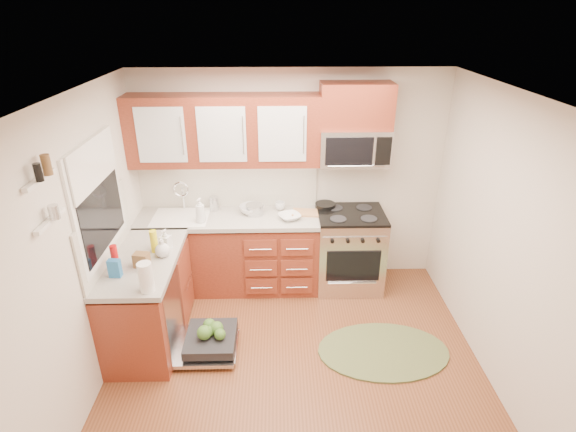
{
  "coord_description": "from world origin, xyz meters",
  "views": [
    {
      "loc": [
        -0.15,
        -3.16,
        3.09
      ],
      "look_at": [
        -0.05,
        0.85,
        1.2
      ],
      "focal_mm": 28.0,
      "sensor_mm": 36.0,
      "label": 1
    }
  ],
  "objects_px": {
    "microwave": "(354,146)",
    "paper_towel_roll": "(146,277)",
    "skillet": "(325,205)",
    "dishwasher": "(207,342)",
    "sink": "(182,227)",
    "stock_pot": "(255,210)",
    "rug": "(383,351)",
    "bowl_a": "(290,217)",
    "bowl_b": "(252,209)",
    "cup": "(280,206)",
    "cutting_board": "(306,213)",
    "upper_cabinets": "(224,130)",
    "range": "(349,250)"
  },
  "relations": [
    {
      "from": "bowl_a",
      "to": "bowl_b",
      "type": "xyz_separation_m",
      "value": [
        -0.43,
        0.17,
        0.02
      ]
    },
    {
      "from": "dishwasher",
      "to": "paper_towel_roll",
      "type": "height_order",
      "value": "paper_towel_roll"
    },
    {
      "from": "sink",
      "to": "dishwasher",
      "type": "bearing_deg",
      "value": -70.8
    },
    {
      "from": "bowl_b",
      "to": "cup",
      "type": "relative_size",
      "value": 2.38
    },
    {
      "from": "microwave",
      "to": "sink",
      "type": "xyz_separation_m",
      "value": [
        -1.93,
        -0.13,
        -0.9
      ]
    },
    {
      "from": "range",
      "to": "rug",
      "type": "bearing_deg",
      "value": -81.14
    },
    {
      "from": "stock_pot",
      "to": "upper_cabinets",
      "type": "bearing_deg",
      "value": 163.2
    },
    {
      "from": "paper_towel_roll",
      "to": "sink",
      "type": "bearing_deg",
      "value": 90.0
    },
    {
      "from": "upper_cabinets",
      "to": "sink",
      "type": "xyz_separation_m",
      "value": [
        -0.52,
        -0.16,
        -1.07
      ]
    },
    {
      "from": "dishwasher",
      "to": "skillet",
      "type": "distance_m",
      "value": 2.02
    },
    {
      "from": "dishwasher",
      "to": "rug",
      "type": "bearing_deg",
      "value": -2.21
    },
    {
      "from": "bowl_a",
      "to": "bowl_b",
      "type": "bearing_deg",
      "value": 157.85
    },
    {
      "from": "sink",
      "to": "stock_pot",
      "type": "relative_size",
      "value": 3.11
    },
    {
      "from": "microwave",
      "to": "cup",
      "type": "relative_size",
      "value": 6.38
    },
    {
      "from": "rug",
      "to": "stock_pot",
      "type": "xyz_separation_m",
      "value": [
        -1.29,
        1.25,
        0.97
      ]
    },
    {
      "from": "sink",
      "to": "skillet",
      "type": "xyz_separation_m",
      "value": [
        1.65,
        0.19,
        0.17
      ]
    },
    {
      "from": "upper_cabinets",
      "to": "cutting_board",
      "type": "bearing_deg",
      "value": -5.4
    },
    {
      "from": "skillet",
      "to": "cutting_board",
      "type": "distance_m",
      "value": 0.27
    },
    {
      "from": "microwave",
      "to": "cup",
      "type": "bearing_deg",
      "value": 176.04
    },
    {
      "from": "stock_pot",
      "to": "cutting_board",
      "type": "height_order",
      "value": "stock_pot"
    },
    {
      "from": "skillet",
      "to": "paper_towel_roll",
      "type": "height_order",
      "value": "paper_towel_roll"
    },
    {
      "from": "paper_towel_roll",
      "to": "bowl_b",
      "type": "distance_m",
      "value": 1.73
    },
    {
      "from": "dishwasher",
      "to": "bowl_a",
      "type": "bearing_deg",
      "value": 51.51
    },
    {
      "from": "skillet",
      "to": "paper_towel_roll",
      "type": "bearing_deg",
      "value": -135.58
    },
    {
      "from": "sink",
      "to": "paper_towel_roll",
      "type": "distance_m",
      "value": 1.45
    },
    {
      "from": "rug",
      "to": "bowl_b",
      "type": "xyz_separation_m",
      "value": [
        -1.32,
        1.29,
        0.96
      ]
    },
    {
      "from": "paper_towel_roll",
      "to": "bowl_a",
      "type": "relative_size",
      "value": 1.11
    },
    {
      "from": "stock_pot",
      "to": "bowl_b",
      "type": "bearing_deg",
      "value": 127.91
    },
    {
      "from": "microwave",
      "to": "paper_towel_roll",
      "type": "bearing_deg",
      "value": -141.16
    },
    {
      "from": "rug",
      "to": "bowl_a",
      "type": "xyz_separation_m",
      "value": [
        -0.89,
        1.12,
        0.94
      ]
    },
    {
      "from": "upper_cabinets",
      "to": "cup",
      "type": "relative_size",
      "value": 17.22
    },
    {
      "from": "skillet",
      "to": "bowl_a",
      "type": "xyz_separation_m",
      "value": [
        -0.43,
        -0.26,
        -0.02
      ]
    },
    {
      "from": "cutting_board",
      "to": "paper_towel_roll",
      "type": "xyz_separation_m",
      "value": [
        -1.42,
        -1.49,
        0.12
      ]
    },
    {
      "from": "dishwasher",
      "to": "bowl_b",
      "type": "bearing_deg",
      "value": 71.53
    },
    {
      "from": "dishwasher",
      "to": "stock_pot",
      "type": "distance_m",
      "value": 1.54
    },
    {
      "from": "dishwasher",
      "to": "rug",
      "type": "distance_m",
      "value": 1.73
    },
    {
      "from": "bowl_b",
      "to": "microwave",
      "type": "bearing_deg",
      "value": 1.34
    },
    {
      "from": "rug",
      "to": "paper_towel_roll",
      "type": "bearing_deg",
      "value": -173.61
    },
    {
      "from": "cup",
      "to": "dishwasher",
      "type": "bearing_deg",
      "value": -119.32
    },
    {
      "from": "sink",
      "to": "bowl_b",
      "type": "xyz_separation_m",
      "value": [
        0.8,
        0.1,
        0.17
      ]
    },
    {
      "from": "microwave",
      "to": "dishwasher",
      "type": "bearing_deg",
      "value": -140.93
    },
    {
      "from": "range",
      "to": "cutting_board",
      "type": "distance_m",
      "value": 0.69
    },
    {
      "from": "skillet",
      "to": "cutting_board",
      "type": "xyz_separation_m",
      "value": [
        -0.23,
        -0.12,
        -0.04
      ]
    },
    {
      "from": "upper_cabinets",
      "to": "bowl_a",
      "type": "bearing_deg",
      "value": -17.82
    },
    {
      "from": "paper_towel_roll",
      "to": "stock_pot",
      "type": "bearing_deg",
      "value": 60.81
    },
    {
      "from": "upper_cabinets",
      "to": "sink",
      "type": "height_order",
      "value": "upper_cabinets"
    },
    {
      "from": "rug",
      "to": "bowl_a",
      "type": "height_order",
      "value": "bowl_a"
    },
    {
      "from": "microwave",
      "to": "bowl_a",
      "type": "xyz_separation_m",
      "value": [
        -0.71,
        -0.2,
        -0.75
      ]
    },
    {
      "from": "skillet",
      "to": "dishwasher",
      "type": "bearing_deg",
      "value": -133.81
    },
    {
      "from": "dishwasher",
      "to": "cutting_board",
      "type": "relative_size",
      "value": 2.25
    }
  ]
}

